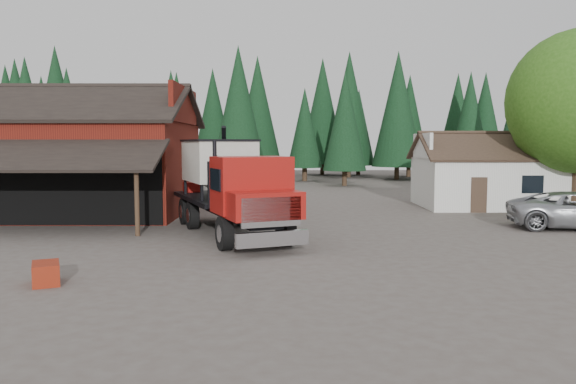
{
  "coord_description": "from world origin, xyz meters",
  "views": [
    {
      "loc": [
        0.69,
        -21.33,
        3.91
      ],
      "look_at": [
        0.75,
        2.79,
        1.8
      ],
      "focal_mm": 35.0,
      "sensor_mm": 36.0,
      "label": 1
    }
  ],
  "objects": [
    {
      "name": "near_pine_c",
      "position": [
        22.0,
        26.0,
        6.89
      ],
      "size": [
        4.84,
        4.84,
        12.4
      ],
      "color": "#382619",
      "rests_on": "ground"
    },
    {
      "name": "near_pine_b",
      "position": [
        6.0,
        30.0,
        5.89
      ],
      "size": [
        3.96,
        3.96,
        10.4
      ],
      "color": "#382619",
      "rests_on": "ground"
    },
    {
      "name": "conifer_backdrop",
      "position": [
        0.0,
        42.0,
        0.0
      ],
      "size": [
        76.0,
        16.0,
        16.0
      ],
      "primitive_type": null,
      "color": "black",
      "rests_on": "ground"
    },
    {
      "name": "ground",
      "position": [
        0.0,
        0.0,
        0.0
      ],
      "size": [
        120.0,
        120.0,
        0.0
      ],
      "primitive_type": "plane",
      "color": "#4F453E",
      "rests_on": "ground"
    },
    {
      "name": "near_pine_d",
      "position": [
        -4.0,
        34.0,
        7.39
      ],
      "size": [
        5.28,
        5.28,
        13.4
      ],
      "color": "#382619",
      "rests_on": "ground"
    },
    {
      "name": "equip_box",
      "position": [
        -6.0,
        -6.0,
        0.3
      ],
      "size": [
        1.08,
        1.29,
        0.6
      ],
      "primitive_type": "cube",
      "rotation": [
        0.0,
        0.0,
        0.41
      ],
      "color": "maroon",
      "rests_on": "ground"
    },
    {
      "name": "near_pine_a",
      "position": [
        -22.0,
        28.0,
        6.39
      ],
      "size": [
        4.4,
        4.4,
        11.4
      ],
      "color": "#382619",
      "rests_on": "ground"
    },
    {
      "name": "farmhouse",
      "position": [
        13.0,
        13.0,
        1.67
      ],
      "size": [
        8.6,
        6.42,
        4.65
      ],
      "color": "silver",
      "rests_on": "ground"
    },
    {
      "name": "feed_truck",
      "position": [
        -1.73,
        2.56,
        2.21
      ],
      "size": [
        6.45,
        10.74,
        4.72
      ],
      "rotation": [
        0.0,
        0.0,
        0.38
      ],
      "color": "black",
      "rests_on": "ground"
    },
    {
      "name": "red_barn",
      "position": [
        -11.0,
        9.9,
        2.69
      ],
      "size": [
        12.8,
        13.63,
        7.18
      ],
      "color": "maroon",
      "rests_on": "ground"
    }
  ]
}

